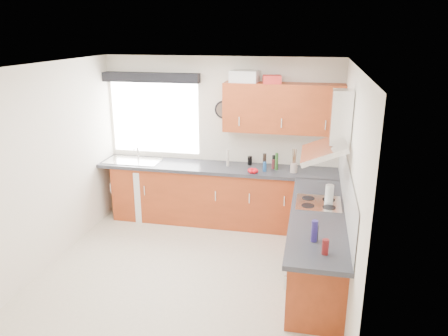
% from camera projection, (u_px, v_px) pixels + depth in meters
% --- Properties ---
extents(ground_plane, '(3.60, 3.60, 0.00)m').
position_uv_depth(ground_plane, '(191.00, 271.00, 5.42)').
color(ground_plane, beige).
extents(ceiling, '(3.60, 3.60, 0.02)m').
position_uv_depth(ceiling, '(185.00, 66.00, 4.66)').
color(ceiling, white).
rests_on(ceiling, wall_back).
extents(wall_back, '(3.60, 0.02, 2.50)m').
position_uv_depth(wall_back, '(221.00, 139.00, 6.72)').
color(wall_back, silver).
rests_on(wall_back, ground_plane).
extents(wall_front, '(3.60, 0.02, 2.50)m').
position_uv_depth(wall_front, '(123.00, 250.00, 3.36)').
color(wall_front, silver).
rests_on(wall_front, ground_plane).
extents(wall_left, '(0.02, 3.60, 2.50)m').
position_uv_depth(wall_left, '(48.00, 167.00, 5.39)').
color(wall_left, silver).
rests_on(wall_left, ground_plane).
extents(wall_right, '(0.02, 3.60, 2.50)m').
position_uv_depth(wall_right, '(349.00, 187.00, 4.70)').
color(wall_right, silver).
rests_on(wall_right, ground_plane).
extents(window, '(1.40, 0.02, 1.10)m').
position_uv_depth(window, '(155.00, 118.00, 6.82)').
color(window, silver).
rests_on(window, wall_back).
extents(window_blind, '(1.50, 0.18, 0.14)m').
position_uv_depth(window_blind, '(151.00, 77.00, 6.55)').
color(window_blind, black).
rests_on(window_blind, wall_back).
extents(splashback, '(0.01, 3.00, 0.54)m').
position_uv_depth(splashback, '(346.00, 184.00, 5.00)').
color(splashback, white).
rests_on(splashback, wall_right).
extents(base_cab_back, '(3.00, 0.58, 0.86)m').
position_uv_depth(base_cab_back, '(210.00, 195.00, 6.72)').
color(base_cab_back, maroon).
rests_on(base_cab_back, ground_plane).
extents(base_cab_corner, '(0.60, 0.60, 0.86)m').
position_uv_depth(base_cab_corner, '(316.00, 203.00, 6.40)').
color(base_cab_corner, maroon).
rests_on(base_cab_corner, ground_plane).
extents(base_cab_right, '(0.58, 2.10, 0.86)m').
position_uv_depth(base_cab_right, '(317.00, 246.00, 5.14)').
color(base_cab_right, maroon).
rests_on(base_cab_right, ground_plane).
extents(worktop_back, '(3.60, 0.62, 0.05)m').
position_uv_depth(worktop_back, '(216.00, 168.00, 6.55)').
color(worktop_back, '#26282D').
rests_on(worktop_back, base_cab_back).
extents(worktop_right, '(0.62, 2.42, 0.05)m').
position_uv_depth(worktop_right, '(318.00, 216.00, 4.87)').
color(worktop_right, '#26282D').
rests_on(worktop_right, base_cab_right).
extents(sink, '(0.84, 0.46, 0.10)m').
position_uv_depth(sink, '(133.00, 159.00, 6.79)').
color(sink, silver).
rests_on(sink, worktop_back).
extents(oven, '(0.56, 0.58, 0.85)m').
position_uv_depth(oven, '(316.00, 241.00, 5.29)').
color(oven, black).
rests_on(oven, ground_plane).
extents(hob_plate, '(0.52, 0.52, 0.01)m').
position_uv_depth(hob_plate, '(318.00, 203.00, 5.14)').
color(hob_plate, silver).
rests_on(hob_plate, worktop_right).
extents(extractor_hood, '(0.52, 0.78, 0.66)m').
position_uv_depth(extractor_hood, '(333.00, 133.00, 4.86)').
color(extractor_hood, silver).
rests_on(extractor_hood, wall_right).
extents(upper_cabinets, '(1.70, 0.35, 0.70)m').
position_uv_depth(upper_cabinets, '(283.00, 108.00, 6.21)').
color(upper_cabinets, maroon).
rests_on(upper_cabinets, wall_back).
extents(washing_machine, '(0.65, 0.64, 0.82)m').
position_uv_depth(washing_machine, '(155.00, 192.00, 6.91)').
color(washing_machine, silver).
rests_on(washing_machine, ground_plane).
extents(wall_clock, '(0.27, 0.04, 0.27)m').
position_uv_depth(wall_clock, '(223.00, 110.00, 6.55)').
color(wall_clock, black).
rests_on(wall_clock, wall_back).
extents(casserole, '(0.42, 0.32, 0.16)m').
position_uv_depth(casserole, '(245.00, 76.00, 6.21)').
color(casserole, silver).
rests_on(casserole, upper_cabinets).
extents(storage_box, '(0.28, 0.25, 0.11)m').
position_uv_depth(storage_box, '(272.00, 79.00, 6.05)').
color(storage_box, red).
rests_on(storage_box, upper_cabinets).
extents(utensil_pot, '(0.13, 0.13, 0.14)m').
position_uv_depth(utensil_pot, '(294.00, 167.00, 6.25)').
color(utensil_pot, '#A58F85').
rests_on(utensil_pot, worktop_back).
extents(kitchen_roll, '(0.12, 0.12, 0.21)m').
position_uv_depth(kitchen_roll, '(329.00, 194.00, 5.15)').
color(kitchen_roll, silver).
rests_on(kitchen_roll, worktop_right).
extents(tomato_cluster, '(0.17, 0.17, 0.06)m').
position_uv_depth(tomato_cluster, '(253.00, 171.00, 6.24)').
color(tomato_cluster, red).
rests_on(tomato_cluster, worktop_back).
extents(jar_0, '(0.07, 0.07, 0.13)m').
position_uv_depth(jar_0, '(250.00, 161.00, 6.59)').
color(jar_0, black).
rests_on(jar_0, worktop_back).
extents(jar_1, '(0.05, 0.05, 0.14)m').
position_uv_depth(jar_1, '(265.00, 167.00, 6.29)').
color(jar_1, navy).
rests_on(jar_1, worktop_back).
extents(jar_2, '(0.06, 0.06, 0.14)m').
position_uv_depth(jar_2, '(274.00, 164.00, 6.41)').
color(jar_2, '#45181C').
rests_on(jar_2, worktop_back).
extents(jar_3, '(0.05, 0.05, 0.25)m').
position_uv_depth(jar_3, '(277.00, 162.00, 6.33)').
color(jar_3, '#25511D').
rests_on(jar_3, worktop_back).
extents(jar_4, '(0.05, 0.05, 0.21)m').
position_uv_depth(jar_4, '(264.00, 161.00, 6.46)').
color(jar_4, black).
rests_on(jar_4, worktop_back).
extents(jar_5, '(0.04, 0.04, 0.19)m').
position_uv_depth(jar_5, '(274.00, 162.00, 6.43)').
color(jar_5, black).
rests_on(jar_5, worktop_back).
extents(jar_6, '(0.04, 0.04, 0.26)m').
position_uv_depth(jar_6, '(228.00, 158.00, 6.51)').
color(jar_6, '#B3A698').
rests_on(jar_6, worktop_back).
extents(bottle_0, '(0.06, 0.06, 0.15)m').
position_uv_depth(bottle_0, '(325.00, 247.00, 3.97)').
color(bottle_0, '#5F1415').
rests_on(bottle_0, worktop_right).
extents(bottle_1, '(0.06, 0.06, 0.22)m').
position_uv_depth(bottle_1, '(314.00, 231.00, 4.20)').
color(bottle_1, navy).
rests_on(bottle_1, worktop_right).
extents(bottle_2, '(0.05, 0.05, 0.16)m').
position_uv_depth(bottle_2, '(316.00, 233.00, 4.22)').
color(bottle_2, black).
rests_on(bottle_2, worktop_right).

